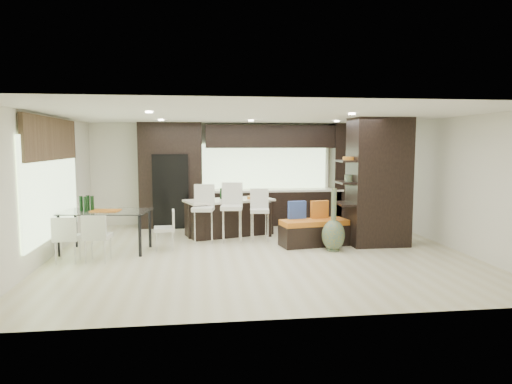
{
  "coord_description": "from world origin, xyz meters",
  "views": [
    {
      "loc": [
        -1.2,
        -8.84,
        2.15
      ],
      "look_at": [
        0.0,
        0.6,
        1.15
      ],
      "focal_mm": 32.0,
      "sensor_mm": 36.0,
      "label": 1
    }
  ],
  "objects": [
    {
      "name": "chair_near",
      "position": [
        -3.04,
        -0.33,
        0.41
      ],
      "size": [
        0.49,
        0.49,
        0.82
      ],
      "primitive_type": "cube",
      "rotation": [
        0.0,
        0.0,
        -0.11
      ],
      "color": "beige",
      "rests_on": "ground"
    },
    {
      "name": "floor_vase",
      "position": [
        1.5,
        -0.04,
        0.64
      ],
      "size": [
        0.47,
        0.47,
        1.27
      ],
      "primitive_type": null,
      "rotation": [
        0.0,
        0.0,
        0.01
      ],
      "color": "#4D5E42",
      "rests_on": "ground"
    },
    {
      "name": "refrigerator",
      "position": [
        -1.9,
        3.12,
        0.95
      ],
      "size": [
        0.9,
        0.68,
        1.9
      ],
      "primitive_type": "cube",
      "color": "black",
      "rests_on": "ground"
    },
    {
      "name": "back_wall",
      "position": [
        0.0,
        3.5,
        1.35
      ],
      "size": [
        8.0,
        0.02,
        2.7
      ],
      "primitive_type": "cube",
      "color": "silver",
      "rests_on": "ground"
    },
    {
      "name": "window_left",
      "position": [
        -3.96,
        0.2,
        1.35
      ],
      "size": [
        0.04,
        3.2,
        1.9
      ],
      "primitive_type": "cube",
      "color": "#B2D199",
      "rests_on": "left_wall"
    },
    {
      "name": "ceiling",
      "position": [
        0.0,
        0.0,
        2.7
      ],
      "size": [
        8.0,
        7.0,
        0.02
      ],
      "primitive_type": "cube",
      "color": "white",
      "rests_on": "ground"
    },
    {
      "name": "dining_table",
      "position": [
        -3.04,
        0.46,
        0.41
      ],
      "size": [
        1.83,
        1.19,
        0.83
      ],
      "primitive_type": "cube",
      "rotation": [
        0.0,
        0.0,
        -0.13
      ],
      "color": "white",
      "rests_on": "ground"
    },
    {
      "name": "ground",
      "position": [
        0.0,
        0.0,
        0.0
      ],
      "size": [
        8.0,
        8.0,
        0.0
      ],
      "primitive_type": "plane",
      "color": "beige",
      "rests_on": "ground"
    },
    {
      "name": "kitchen_island",
      "position": [
        -0.48,
        1.86,
        0.42
      ],
      "size": [
        2.21,
        1.48,
        0.85
      ],
      "primitive_type": "cube",
      "rotation": [
        0.0,
        0.0,
        0.32
      ],
      "color": "black",
      "rests_on": "ground"
    },
    {
      "name": "stool_mid",
      "position": [
        -0.48,
        1.09,
        0.52
      ],
      "size": [
        0.53,
        0.53,
        1.05
      ],
      "primitive_type": "cube",
      "rotation": [
        0.0,
        0.0,
        -0.14
      ],
      "color": "beige",
      "rests_on": "ground"
    },
    {
      "name": "back_cabinetry",
      "position": [
        0.5,
        3.17,
        1.35
      ],
      "size": [
        6.8,
        0.68,
        2.7
      ],
      "primitive_type": "cube",
      "color": "black",
      "rests_on": "ground"
    },
    {
      "name": "stool_left",
      "position": [
        -1.1,
        1.09,
        0.51
      ],
      "size": [
        0.52,
        0.52,
        1.02
      ],
      "primitive_type": "cube",
      "rotation": [
        0.0,
        0.0,
        -0.17
      ],
      "color": "beige",
      "rests_on": "ground"
    },
    {
      "name": "right_wall",
      "position": [
        4.0,
        0.0,
        1.35
      ],
      "size": [
        0.02,
        7.0,
        2.7
      ],
      "primitive_type": "cube",
      "color": "silver",
      "rests_on": "ground"
    },
    {
      "name": "partition_column",
      "position": [
        2.6,
        0.4,
        1.35
      ],
      "size": [
        1.2,
        0.8,
        2.7
      ],
      "primitive_type": "cube",
      "color": "black",
      "rests_on": "ground"
    },
    {
      "name": "bench",
      "position": [
        1.23,
        0.48,
        0.28
      ],
      "size": [
        1.51,
        0.79,
        0.55
      ],
      "primitive_type": "cube",
      "rotation": [
        0.0,
        0.0,
        0.17
      ],
      "color": "black",
      "rests_on": "ground"
    },
    {
      "name": "chair_end",
      "position": [
        -1.9,
        0.46,
        0.38
      ],
      "size": [
        0.43,
        0.43,
        0.76
      ],
      "primitive_type": "cube",
      "rotation": [
        0.0,
        0.0,
        1.64
      ],
      "color": "beige",
      "rests_on": "ground"
    },
    {
      "name": "left_wall",
      "position": [
        -4.0,
        0.0,
        1.35
      ],
      "size": [
        0.02,
        7.0,
        2.7
      ],
      "primitive_type": "cube",
      "color": "silver",
      "rests_on": "ground"
    },
    {
      "name": "stone_accent",
      "position": [
        -3.93,
        0.2,
        2.25
      ],
      "size": [
        0.08,
        3.0,
        0.8
      ],
      "primitive_type": "cube",
      "color": "brown",
      "rests_on": "left_wall"
    },
    {
      "name": "stool_right",
      "position": [
        0.14,
        1.11,
        0.47
      ],
      "size": [
        0.46,
        0.46,
        0.93
      ],
      "primitive_type": "cube",
      "rotation": [
        0.0,
        0.0,
        -0.11
      ],
      "color": "beige",
      "rests_on": "ground"
    },
    {
      "name": "window_back",
      "position": [
        0.6,
        3.46,
        1.55
      ],
      "size": [
        3.4,
        0.04,
        1.2
      ],
      "primitive_type": "cube",
      "color": "#B2D199",
      "rests_on": "back_wall"
    },
    {
      "name": "chair_far",
      "position": [
        -3.58,
        -0.32,
        0.4
      ],
      "size": [
        0.43,
        0.43,
        0.79
      ],
      "primitive_type": "cube",
      "rotation": [
        0.0,
        0.0,
        0.01
      ],
      "color": "beige",
      "rests_on": "ground"
    },
    {
      "name": "ceiling_spots",
      "position": [
        0.0,
        0.25,
        2.68
      ],
      "size": [
        4.0,
        3.0,
        0.02
      ],
      "primitive_type": "cube",
      "color": "white",
      "rests_on": "ceiling"
    }
  ]
}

